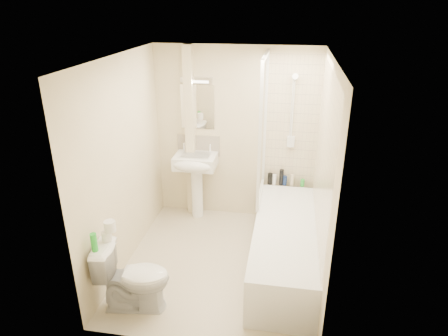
# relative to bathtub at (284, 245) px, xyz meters

# --- Properties ---
(floor) EXTENTS (2.50, 2.50, 0.00)m
(floor) POSITION_rel_bathtub_xyz_m (-0.75, -0.07, -0.29)
(floor) COLOR beige
(floor) RESTS_ON ground
(wall_back) EXTENTS (2.20, 0.02, 2.40)m
(wall_back) POSITION_rel_bathtub_xyz_m (-0.75, 1.18, 0.91)
(wall_back) COLOR beige
(wall_back) RESTS_ON ground
(wall_left) EXTENTS (0.02, 2.50, 2.40)m
(wall_left) POSITION_rel_bathtub_xyz_m (-1.85, -0.07, 0.91)
(wall_left) COLOR beige
(wall_left) RESTS_ON ground
(wall_right) EXTENTS (0.02, 2.50, 2.40)m
(wall_right) POSITION_rel_bathtub_xyz_m (0.35, -0.07, 0.91)
(wall_right) COLOR beige
(wall_right) RESTS_ON ground
(ceiling) EXTENTS (2.20, 2.50, 0.02)m
(ceiling) POSITION_rel_bathtub_xyz_m (-0.75, -0.07, 2.11)
(ceiling) COLOR white
(ceiling) RESTS_ON wall_back
(tile_back) EXTENTS (0.70, 0.01, 1.75)m
(tile_back) POSITION_rel_bathtub_xyz_m (0.00, 1.17, 1.14)
(tile_back) COLOR beige
(tile_back) RESTS_ON wall_back
(tile_right) EXTENTS (0.01, 2.10, 1.75)m
(tile_right) POSITION_rel_bathtub_xyz_m (0.34, 0.00, 1.14)
(tile_right) COLOR beige
(tile_right) RESTS_ON wall_right
(pipe_boxing) EXTENTS (0.12, 0.12, 2.40)m
(pipe_boxing) POSITION_rel_bathtub_xyz_m (-1.37, 1.12, 0.91)
(pipe_boxing) COLOR beige
(pipe_boxing) RESTS_ON ground
(splashback) EXTENTS (0.60, 0.02, 0.30)m
(splashback) POSITION_rel_bathtub_xyz_m (-1.27, 1.17, 0.74)
(splashback) COLOR beige
(splashback) RESTS_ON wall_back
(mirror) EXTENTS (0.46, 0.01, 0.60)m
(mirror) POSITION_rel_bathtub_xyz_m (-1.27, 1.17, 1.29)
(mirror) COLOR white
(mirror) RESTS_ON wall_back
(strip_light) EXTENTS (0.42, 0.07, 0.07)m
(strip_light) POSITION_rel_bathtub_xyz_m (-1.27, 1.14, 1.66)
(strip_light) COLOR silver
(strip_light) RESTS_ON wall_back
(bathtub) EXTENTS (0.70, 2.10, 0.55)m
(bathtub) POSITION_rel_bathtub_xyz_m (0.00, 0.00, 0.00)
(bathtub) COLOR white
(bathtub) RESTS_ON ground
(shower_screen) EXTENTS (0.04, 0.92, 1.80)m
(shower_screen) POSITION_rel_bathtub_xyz_m (-0.35, 0.73, 1.16)
(shower_screen) COLOR white
(shower_screen) RESTS_ON bathtub
(shower_fixture) EXTENTS (0.10, 0.16, 0.99)m
(shower_fixture) POSITION_rel_bathtub_xyz_m (-0.00, 1.12, 1.26)
(shower_fixture) COLOR white
(shower_fixture) RESTS_ON wall_back
(pedestal_sink) EXTENTS (0.57, 0.51, 1.09)m
(pedestal_sink) POSITION_rel_bathtub_xyz_m (-1.27, 0.94, 0.48)
(pedestal_sink) COLOR white
(pedestal_sink) RESTS_ON ground
(bottle_black_a) EXTENTS (0.07, 0.07, 0.16)m
(bottle_black_a) POSITION_rel_bathtub_xyz_m (-0.25, 1.09, 0.34)
(bottle_black_a) COLOR black
(bottle_black_a) RESTS_ON bathtub
(bottle_white_a) EXTENTS (0.06, 0.06, 0.14)m
(bottle_white_a) POSITION_rel_bathtub_xyz_m (-0.19, 1.09, 0.33)
(bottle_white_a) COLOR white
(bottle_white_a) RESTS_ON bathtub
(bottle_black_b) EXTENTS (0.06, 0.06, 0.22)m
(bottle_black_b) POSITION_rel_bathtub_xyz_m (-0.09, 1.09, 0.37)
(bottle_black_b) COLOR black
(bottle_black_b) RESTS_ON bathtub
(bottle_blue) EXTENTS (0.06, 0.06, 0.13)m
(bottle_blue) POSITION_rel_bathtub_xyz_m (-0.04, 1.09, 0.33)
(bottle_blue) COLOR navy
(bottle_blue) RESTS_ON bathtub
(bottle_cream) EXTENTS (0.05, 0.05, 0.16)m
(bottle_cream) POSITION_rel_bathtub_xyz_m (0.05, 1.09, 0.34)
(bottle_cream) COLOR beige
(bottle_cream) RESTS_ON bathtub
(bottle_green) EXTENTS (0.06, 0.06, 0.10)m
(bottle_green) POSITION_rel_bathtub_xyz_m (0.20, 1.09, 0.31)
(bottle_green) COLOR green
(bottle_green) RESTS_ON bathtub
(toilet) EXTENTS (0.59, 0.82, 0.73)m
(toilet) POSITION_rel_bathtub_xyz_m (-1.47, -0.92, 0.07)
(toilet) COLOR white
(toilet) RESTS_ON ground
(toilet_roll_lower) EXTENTS (0.10, 0.10, 0.10)m
(toilet_roll_lower) POSITION_rel_bathtub_xyz_m (-1.73, -0.87, 0.49)
(toilet_roll_lower) COLOR white
(toilet_roll_lower) RESTS_ON toilet
(toilet_roll_upper) EXTENTS (0.11, 0.11, 0.11)m
(toilet_roll_upper) POSITION_rel_bathtub_xyz_m (-1.70, -0.84, 0.59)
(toilet_roll_upper) COLOR white
(toilet_roll_upper) RESTS_ON toilet_roll_lower
(green_bottle) EXTENTS (0.06, 0.06, 0.19)m
(green_bottle) POSITION_rel_bathtub_xyz_m (-1.77, -1.05, 0.53)
(green_bottle) COLOR green
(green_bottle) RESTS_ON toilet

